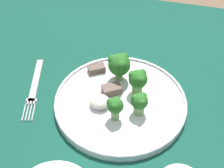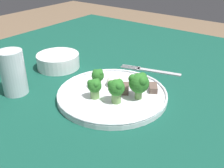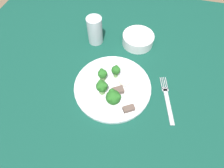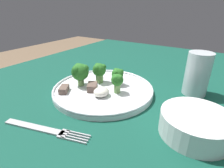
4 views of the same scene
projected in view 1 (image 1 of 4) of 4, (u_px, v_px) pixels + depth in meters
table at (108, 165)px, 0.67m from camera, size 1.40×1.14×0.75m
dinner_plate at (119, 102)px, 0.68m from camera, size 0.29×0.29×0.02m
fork at (34, 87)px, 0.72m from camera, size 0.07×0.19×0.00m
broccoli_floret_near_rim_left at (139, 102)px, 0.63m from camera, size 0.04×0.04×0.05m
broccoli_floret_center_left at (115, 106)px, 0.62m from camera, size 0.03×0.03×0.05m
broccoli_floret_back_left at (138, 80)px, 0.67m from camera, size 0.04×0.04×0.06m
broccoli_floret_front_left at (119, 64)px, 0.69m from camera, size 0.05×0.05×0.07m
meat_slice_front_slice at (97, 69)px, 0.74m from camera, size 0.04×0.04×0.02m
meat_slice_middle_slice at (112, 90)px, 0.69m from camera, size 0.05×0.04×0.02m
sauce_dollop at (100, 102)px, 0.66m from camera, size 0.04×0.04×0.02m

